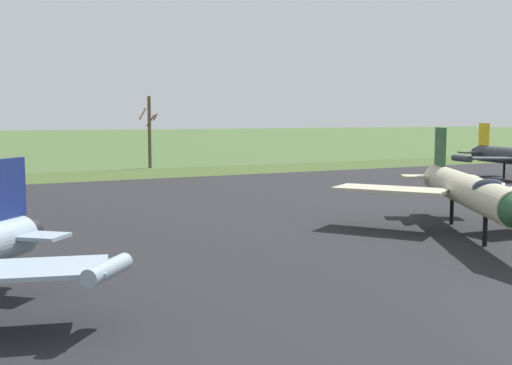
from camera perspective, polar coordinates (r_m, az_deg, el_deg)
asphalt_apron at (r=33.40m, az=1.89°, el=-4.57°), size 102.74×62.68×0.05m
grass_verge_strip at (r=68.18m, az=-13.67°, el=0.60°), size 162.74×12.00×0.06m
jet_fighter_front_left at (r=34.15m, az=18.53°, el=-0.68°), size 12.18×15.39×5.44m
bare_tree_center at (r=77.50m, az=-9.48°, el=4.60°), size 2.15×2.11×8.54m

